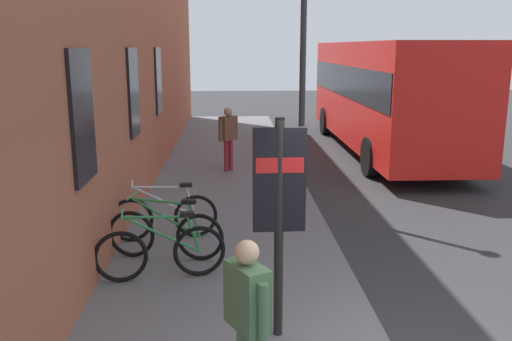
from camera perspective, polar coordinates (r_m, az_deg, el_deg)
ground at (r=11.35m, az=11.22°, el=-3.79°), size 60.00×60.00×0.00m
sidewalk_pavement at (r=12.94m, az=-2.82°, el=-1.20°), size 24.00×3.50×0.12m
bicycle_under_window at (r=7.50m, az=-9.97°, el=-8.44°), size 0.48×1.76×0.97m
bicycle_mid_rack at (r=8.18m, az=-9.49°, el=-6.59°), size 0.50×1.75×0.97m
bicycle_leaning_wall at (r=8.99m, az=-9.65°, el=-4.78°), size 0.49×1.76×0.97m
transit_info_sign at (r=5.63m, az=2.46°, el=-2.51°), size 0.10×0.55×2.40m
city_bus at (r=17.27m, az=13.28°, el=8.28°), size 10.51×2.67×3.35m
pedestrian_near_bus at (r=4.72m, az=-0.92°, el=-14.23°), size 0.53×0.41×1.54m
pedestrian_crossing_street at (r=13.66m, az=-2.95°, el=4.04°), size 0.50×0.49×1.62m
street_lamp at (r=10.66m, az=5.00°, el=13.49°), size 0.28×0.28×5.45m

